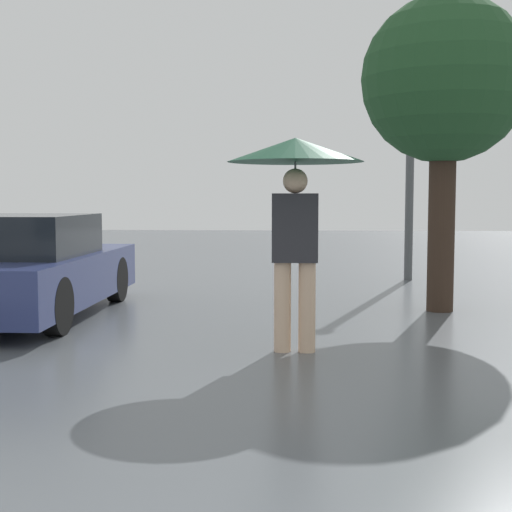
# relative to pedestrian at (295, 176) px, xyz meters

# --- Properties ---
(pedestrian) EXTENTS (1.28, 1.28, 2.01)m
(pedestrian) POSITION_rel_pedestrian_xyz_m (0.00, 0.00, 0.00)
(pedestrian) COLOR beige
(pedestrian) RESTS_ON ground_plane
(parked_car_farthest) EXTENTS (1.74, 4.00, 1.25)m
(parked_car_farthest) POSITION_rel_pedestrian_xyz_m (-3.30, 1.84, -1.08)
(parked_car_farthest) COLOR navy
(parked_car_farthest) RESTS_ON ground_plane
(tree) EXTENTS (2.09, 2.09, 3.98)m
(tree) POSITION_rel_pedestrian_xyz_m (1.85, 2.54, 1.23)
(tree) COLOR #38281E
(tree) RESTS_ON ground_plane
(street_lamp) EXTENTS (0.24, 0.24, 4.03)m
(street_lamp) POSITION_rel_pedestrian_xyz_m (1.97, 5.99, 0.57)
(street_lamp) COLOR #515456
(street_lamp) RESTS_ON ground_plane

